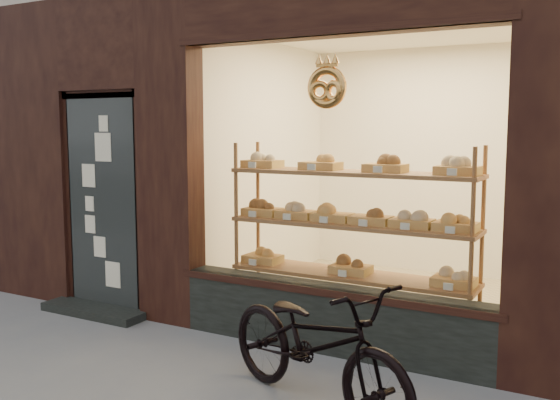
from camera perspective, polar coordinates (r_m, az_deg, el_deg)
The scene contains 2 objects.
display_shelf at distance 5.49m, azimuth 6.52°, elevation -3.48°, with size 2.20×0.45×1.70m.
bicycle at distance 4.17m, azimuth 3.28°, elevation -12.95°, with size 0.59×1.69×0.89m, color black.
Camera 1 is at (2.52, -2.43, 1.85)m, focal length 40.00 mm.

